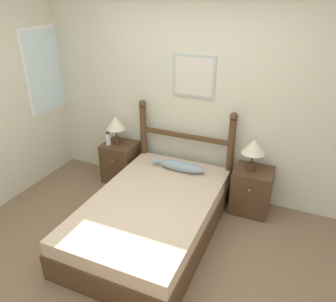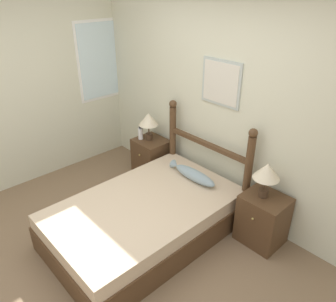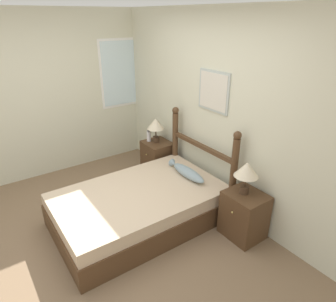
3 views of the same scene
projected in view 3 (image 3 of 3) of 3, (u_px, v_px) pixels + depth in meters
name	position (u px, v px, depth m)	size (l,w,h in m)	color
ground_plane	(101.00, 243.00, 3.50)	(16.00, 16.00, 0.00)	#7A6047
wall_back	(216.00, 113.00, 3.88)	(6.40, 0.08, 2.55)	beige
wall_left	(39.00, 98.00, 4.58)	(0.08, 6.40, 2.55)	beige
bed	(140.00, 207.00, 3.79)	(1.30, 2.07, 0.45)	#4C331E
headboard	(201.00, 157.00, 4.12)	(1.31, 0.10, 1.21)	#4C331E
nightstand_left	(158.00, 158.00, 4.91)	(0.45, 0.43, 0.57)	#4C331E
nightstand_right	(244.00, 215.00, 3.52)	(0.45, 0.43, 0.57)	#4C331E
table_lamp_left	(156.00, 125.00, 4.70)	(0.27, 0.27, 0.39)	#422D1E
table_lamp_right	(247.00, 171.00, 3.31)	(0.27, 0.27, 0.39)	#422D1E
bottle	(149.00, 136.00, 4.80)	(0.07, 0.07, 0.20)	white
fish_pillow	(187.00, 172.00, 4.01)	(0.68, 0.16, 0.13)	#8499A3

